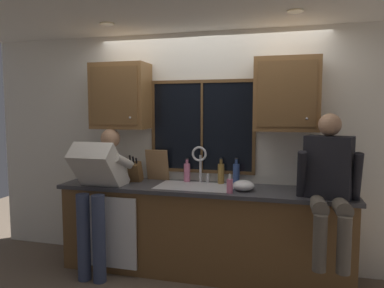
{
  "coord_description": "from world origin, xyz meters",
  "views": [
    {
      "loc": [
        0.84,
        -3.87,
        1.71
      ],
      "look_at": [
        -0.11,
        -0.3,
        1.36
      ],
      "focal_mm": 33.79,
      "sensor_mm": 36.0,
      "label": 1
    }
  ],
  "objects_px": {
    "bottle_green_glass": "(236,173)",
    "bottle_tall_clear": "(221,173)",
    "soap_dispenser": "(230,186)",
    "bottle_amber_small": "(187,172)",
    "mixing_bowl": "(244,186)",
    "person_standing": "(99,185)",
    "knife_block": "(135,172)",
    "cutting_board": "(157,165)",
    "person_sitting_on_counter": "(329,180)"
  },
  "relations": [
    {
      "from": "person_sitting_on_counter",
      "to": "bottle_amber_small",
      "type": "height_order",
      "value": "person_sitting_on_counter"
    },
    {
      "from": "person_sitting_on_counter",
      "to": "soap_dispenser",
      "type": "xyz_separation_m",
      "value": [
        -0.88,
        0.06,
        -0.11
      ]
    },
    {
      "from": "person_standing",
      "to": "cutting_board",
      "type": "height_order",
      "value": "person_standing"
    },
    {
      "from": "knife_block",
      "to": "bottle_amber_small",
      "type": "bearing_deg",
      "value": 15.79
    },
    {
      "from": "mixing_bowl",
      "to": "bottle_amber_small",
      "type": "distance_m",
      "value": 0.72
    },
    {
      "from": "person_standing",
      "to": "bottle_tall_clear",
      "type": "height_order",
      "value": "person_standing"
    },
    {
      "from": "bottle_amber_small",
      "to": "person_sitting_on_counter",
      "type": "bearing_deg",
      "value": -18.91
    },
    {
      "from": "knife_block",
      "to": "bottle_amber_small",
      "type": "xyz_separation_m",
      "value": [
        0.55,
        0.15,
        -0.0
      ]
    },
    {
      "from": "cutting_board",
      "to": "bottle_green_glass",
      "type": "bearing_deg",
      "value": 1.5
    },
    {
      "from": "mixing_bowl",
      "to": "bottle_amber_small",
      "type": "xyz_separation_m",
      "value": [
        -0.66,
        0.28,
        0.06
      ]
    },
    {
      "from": "knife_block",
      "to": "bottle_tall_clear",
      "type": "bearing_deg",
      "value": 8.58
    },
    {
      "from": "cutting_board",
      "to": "mixing_bowl",
      "type": "xyz_separation_m",
      "value": [
        1.0,
        -0.28,
        -0.12
      ]
    },
    {
      "from": "cutting_board",
      "to": "bottle_amber_small",
      "type": "distance_m",
      "value": 0.35
    },
    {
      "from": "person_sitting_on_counter",
      "to": "mixing_bowl",
      "type": "xyz_separation_m",
      "value": [
        -0.77,
        0.2,
        -0.14
      ]
    },
    {
      "from": "mixing_bowl",
      "to": "bottle_green_glass",
      "type": "relative_size",
      "value": 0.77
    },
    {
      "from": "soap_dispenser",
      "to": "bottle_green_glass",
      "type": "xyz_separation_m",
      "value": [
        -0.0,
        0.45,
        0.04
      ]
    },
    {
      "from": "knife_block",
      "to": "cutting_board",
      "type": "xyz_separation_m",
      "value": [
        0.2,
        0.15,
        0.06
      ]
    },
    {
      "from": "knife_block",
      "to": "bottle_green_glass",
      "type": "relative_size",
      "value": 1.15
    },
    {
      "from": "mixing_bowl",
      "to": "bottle_tall_clear",
      "type": "xyz_separation_m",
      "value": [
        -0.27,
        0.27,
        0.07
      ]
    },
    {
      "from": "mixing_bowl",
      "to": "bottle_green_glass",
      "type": "height_order",
      "value": "bottle_green_glass"
    },
    {
      "from": "person_standing",
      "to": "cutting_board",
      "type": "distance_m",
      "value": 0.69
    },
    {
      "from": "person_sitting_on_counter",
      "to": "bottle_tall_clear",
      "type": "height_order",
      "value": "person_sitting_on_counter"
    },
    {
      "from": "person_standing",
      "to": "bottle_tall_clear",
      "type": "xyz_separation_m",
      "value": [
        1.18,
        0.49,
        0.09
      ]
    },
    {
      "from": "person_standing",
      "to": "bottle_tall_clear",
      "type": "relative_size",
      "value": 5.43
    },
    {
      "from": "cutting_board",
      "to": "bottle_amber_small",
      "type": "xyz_separation_m",
      "value": [
        0.35,
        0.0,
        -0.06
      ]
    },
    {
      "from": "soap_dispenser",
      "to": "bottle_green_glass",
      "type": "relative_size",
      "value": 0.68
    },
    {
      "from": "person_sitting_on_counter",
      "to": "bottle_tall_clear",
      "type": "xyz_separation_m",
      "value": [
        -1.04,
        0.47,
        -0.07
      ]
    },
    {
      "from": "cutting_board",
      "to": "soap_dispenser",
      "type": "bearing_deg",
      "value": -25.72
    },
    {
      "from": "soap_dispenser",
      "to": "bottle_tall_clear",
      "type": "distance_m",
      "value": 0.45
    },
    {
      "from": "person_standing",
      "to": "person_sitting_on_counter",
      "type": "distance_m",
      "value": 2.23
    },
    {
      "from": "person_standing",
      "to": "cutting_board",
      "type": "relative_size",
      "value": 4.26
    },
    {
      "from": "bottle_amber_small",
      "to": "person_standing",
      "type": "bearing_deg",
      "value": -147.76
    },
    {
      "from": "cutting_board",
      "to": "soap_dispenser",
      "type": "relative_size",
      "value": 1.87
    },
    {
      "from": "bottle_tall_clear",
      "to": "bottle_amber_small",
      "type": "height_order",
      "value": "bottle_tall_clear"
    },
    {
      "from": "person_standing",
      "to": "knife_block",
      "type": "bearing_deg",
      "value": 54.02
    },
    {
      "from": "knife_block",
      "to": "mixing_bowl",
      "type": "distance_m",
      "value": 1.21
    },
    {
      "from": "soap_dispenser",
      "to": "person_standing",
      "type": "bearing_deg",
      "value": -176.91
    },
    {
      "from": "mixing_bowl",
      "to": "bottle_tall_clear",
      "type": "distance_m",
      "value": 0.39
    },
    {
      "from": "person_standing",
      "to": "person_sitting_on_counter",
      "type": "relative_size",
      "value": 1.19
    },
    {
      "from": "person_standing",
      "to": "soap_dispenser",
      "type": "distance_m",
      "value": 1.35
    },
    {
      "from": "bottle_tall_clear",
      "to": "soap_dispenser",
      "type": "bearing_deg",
      "value": -69.02
    },
    {
      "from": "soap_dispenser",
      "to": "bottle_amber_small",
      "type": "bearing_deg",
      "value": 141.5
    },
    {
      "from": "soap_dispenser",
      "to": "mixing_bowl",
      "type": "bearing_deg",
      "value": 52.73
    },
    {
      "from": "person_standing",
      "to": "soap_dispenser",
      "type": "height_order",
      "value": "person_standing"
    },
    {
      "from": "cutting_board",
      "to": "bottle_tall_clear",
      "type": "distance_m",
      "value": 0.73
    },
    {
      "from": "person_sitting_on_counter",
      "to": "bottle_green_glass",
      "type": "xyz_separation_m",
      "value": [
        -0.88,
        0.51,
        -0.07
      ]
    },
    {
      "from": "bottle_green_glass",
      "to": "bottle_tall_clear",
      "type": "distance_m",
      "value": 0.16
    },
    {
      "from": "knife_block",
      "to": "cutting_board",
      "type": "bearing_deg",
      "value": 36.97
    },
    {
      "from": "bottle_green_glass",
      "to": "bottle_amber_small",
      "type": "xyz_separation_m",
      "value": [
        -0.54,
        -0.02,
        -0.01
      ]
    },
    {
      "from": "knife_block",
      "to": "bottle_green_glass",
      "type": "xyz_separation_m",
      "value": [
        1.09,
        0.17,
        0.01
      ]
    }
  ]
}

